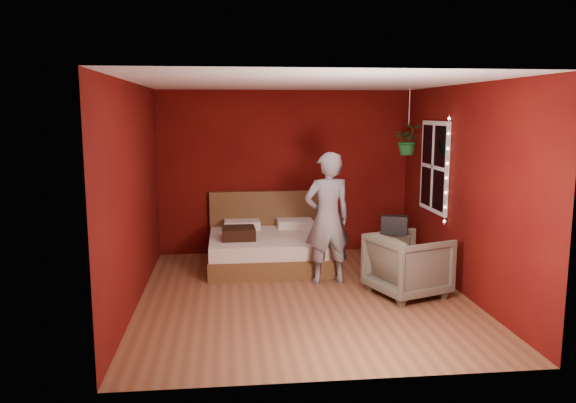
{
  "coord_description": "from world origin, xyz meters",
  "views": [
    {
      "loc": [
        -0.92,
        -6.65,
        2.26
      ],
      "look_at": [
        -0.15,
        0.4,
        1.12
      ],
      "focal_mm": 35.0,
      "sensor_mm": 36.0,
      "label": 1
    }
  ],
  "objects": [
    {
      "name": "floor",
      "position": [
        0.0,
        0.0,
        0.0
      ],
      "size": [
        4.5,
        4.5,
        0.0
      ],
      "primitive_type": "plane",
      "color": "brown",
      "rests_on": "ground"
    },
    {
      "name": "room_walls",
      "position": [
        0.0,
        0.0,
        1.68
      ],
      "size": [
        4.04,
        4.54,
        2.62
      ],
      "color": "#5A0F09",
      "rests_on": "ground"
    },
    {
      "name": "hanging_plant",
      "position": [
        1.67,
        1.16,
        1.86
      ],
      "size": [
        0.47,
        0.43,
        0.95
      ],
      "color": "silver",
      "rests_on": "room_walls"
    },
    {
      "name": "armchair",
      "position": [
        1.29,
        -0.12,
        0.39
      ],
      "size": [
        1.08,
        1.06,
        0.77
      ],
      "primitive_type": "imported",
      "rotation": [
        0.0,
        0.0,
        1.92
      ],
      "color": "#64604F",
      "rests_on": "ground"
    },
    {
      "name": "handbag",
      "position": [
        1.13,
        -0.05,
        0.88
      ],
      "size": [
        0.35,
        0.26,
        0.23
      ],
      "primitive_type": "cube",
      "rotation": [
        0.0,
        0.0,
        -0.37
      ],
      "color": "black",
      "rests_on": "armchair"
    },
    {
      "name": "fairy_lights",
      "position": [
        1.94,
        0.37,
        1.5
      ],
      "size": [
        0.04,
        0.04,
        1.45
      ],
      "color": "silver",
      "rests_on": "room_walls"
    },
    {
      "name": "window",
      "position": [
        1.97,
        0.9,
        1.5
      ],
      "size": [
        0.05,
        0.97,
        1.27
      ],
      "color": "white",
      "rests_on": "room_walls"
    },
    {
      "name": "bed",
      "position": [
        -0.28,
        1.5,
        0.26
      ],
      "size": [
        1.84,
        1.56,
        1.01
      ],
      "color": "brown",
      "rests_on": "ground"
    },
    {
      "name": "throw_pillow",
      "position": [
        -0.76,
        1.24,
        0.54
      ],
      "size": [
        0.48,
        0.48,
        0.17
      ],
      "primitive_type": "cube",
      "rotation": [
        0.0,
        0.0,
        0.02
      ],
      "color": "black",
      "rests_on": "bed"
    },
    {
      "name": "person",
      "position": [
        0.39,
        0.5,
        0.87
      ],
      "size": [
        0.7,
        0.52,
        1.75
      ],
      "primitive_type": "imported",
      "rotation": [
        0.0,
        0.0,
        3.3
      ],
      "color": "gray",
      "rests_on": "ground"
    }
  ]
}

